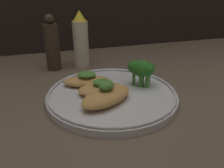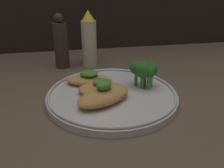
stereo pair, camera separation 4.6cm
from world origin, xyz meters
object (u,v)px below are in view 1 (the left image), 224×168
at_px(plate, 112,94).
at_px(sauce_bottle, 81,41).
at_px(broccoli_bunch, 142,69).
at_px(pepper_grinder, 52,45).

height_order(plate, sauce_bottle, sauce_bottle).
bearing_deg(plate, sauce_bottle, 95.68).
height_order(broccoli_bunch, pepper_grinder, pepper_grinder).
bearing_deg(pepper_grinder, plate, -65.34).
xyz_separation_m(broccoli_bunch, sauce_bottle, (-0.10, 0.21, 0.02)).
relative_size(plate, pepper_grinder, 1.78).
bearing_deg(sauce_bottle, broccoli_bunch, -65.42).
bearing_deg(plate, pepper_grinder, 114.66).
xyz_separation_m(plate, broccoli_bunch, (0.07, 0.01, 0.04)).
distance_m(plate, pepper_grinder, 0.26).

